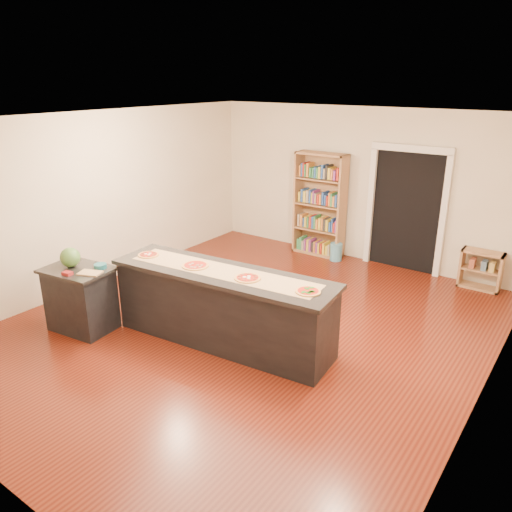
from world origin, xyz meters
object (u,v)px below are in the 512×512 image
Objects in this scene: kitchen_island at (223,307)px; watermelon at (70,257)px; low_shelf at (481,270)px; waste_bin at (336,252)px; side_counter at (81,299)px; bookshelf at (320,205)px.

watermelon is (-1.92, -0.84, 0.52)m from kitchen_island.
kitchen_island is 4.45m from low_shelf.
side_counter is at bearing -109.72° from waste_bin.
kitchen_island is 3.34× the size of side_counter.
kitchen_island is 1.53× the size of bookshelf.
side_counter is 3.39× the size of watermelon.
side_counter is at bearing -160.43° from kitchen_island.
waste_bin is 4.86m from watermelon.
bookshelf is (1.13, 4.60, 0.53)m from side_counter.
waste_bin is (0.47, -0.14, -0.81)m from bookshelf.
bookshelf reaches higher than watermelon.
kitchen_island is 4.66× the size of low_shelf.
waste_bin is at bearing 68.97° from watermelon.
bookshelf is 3.06m from low_shelf.
kitchen_island is 3.85m from bookshelf.
kitchen_island is at bearing -121.30° from low_shelf.
watermelon is (-0.12, -0.00, 0.57)m from side_counter.
side_counter is 1.40× the size of low_shelf.
waste_bin is at bearing 87.89° from kitchen_island.
bookshelf reaches higher than side_counter.
kitchen_island is 2.16m from watermelon.
watermelon reaches higher than waste_bin.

